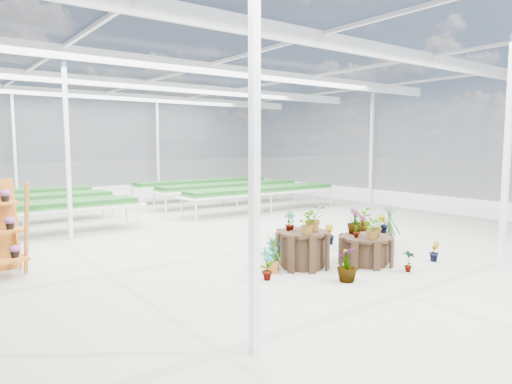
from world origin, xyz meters
TOP-DOWN VIEW (x-y plane):
  - ground_plane at (0.00, 0.00)m, footprint 24.00×24.00m
  - greenhouse_shell at (0.00, 0.00)m, footprint 18.00×24.00m
  - steel_frame at (0.00, 0.00)m, footprint 18.00×24.00m
  - nursery_benches at (0.00, 7.20)m, footprint 16.00×7.00m
  - plinth_tall at (0.01, -1.53)m, footprint 1.40×1.40m
  - plinth_mid at (1.21, -2.13)m, footprint 1.37×1.37m
  - plinth_low at (2.21, -1.43)m, footprint 0.97×0.97m
  - nursery_plants at (1.20, -1.53)m, footprint 4.68×2.96m

SIDE VIEW (x-z plane):
  - ground_plane at x=0.00m, z-range 0.00..0.00m
  - plinth_low at x=2.21m, z-range 0.00..0.42m
  - plinth_mid at x=1.21m, z-range 0.00..0.57m
  - plinth_tall at x=0.01m, z-range 0.00..0.72m
  - nursery_benches at x=0.00m, z-range 0.00..0.84m
  - nursery_plants at x=1.20m, z-range -0.05..1.20m
  - greenhouse_shell at x=0.00m, z-range 0.00..4.50m
  - steel_frame at x=0.00m, z-range 0.00..4.50m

